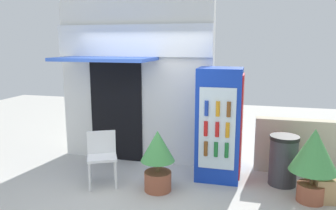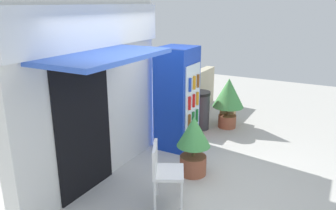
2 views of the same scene
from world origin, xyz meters
The scene contains 9 objects.
ground centered at (0.00, 0.00, 0.00)m, with size 16.00×16.00×0.00m, color beige.
storefront_building centered at (-0.29, 1.52, 1.64)m, with size 2.98×1.22×3.22m.
drink_cooler centered at (1.42, 0.98, 0.95)m, with size 0.74×0.67×1.89m.
plastic_chair centered at (-0.40, 0.26, 0.53)m, with size 0.59×0.57×0.87m.
potted_plant_near_shop centered at (0.55, 0.25, 0.56)m, with size 0.53×0.53×0.97m.
potted_plant_curbside centered at (2.81, 0.46, 0.70)m, with size 0.67×0.67×1.10m.
trash_bin centered at (2.46, 0.98, 0.41)m, with size 0.46×0.46×0.82m.
stone_boundary_wall centered at (3.28, 1.57, 0.49)m, with size 2.55×0.22×0.98m, color beige.
cardboard_box centered at (3.06, 0.53, 0.18)m, with size 0.40×0.31×0.36m, color tan.
Camera 2 is at (-3.84, -1.69, 2.65)m, focal length 35.48 mm.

